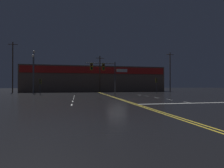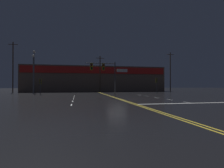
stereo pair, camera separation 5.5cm
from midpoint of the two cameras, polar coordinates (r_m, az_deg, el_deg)
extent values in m
plane|color=black|center=(24.18, 1.57, -4.67)|extent=(200.00, 200.00, 0.00)
cube|color=gold|center=(24.15, 1.22, -4.67)|extent=(0.12, 60.00, 0.01)
cube|color=gold|center=(24.22, 1.92, -4.66)|extent=(0.12, 60.00, 0.01)
cube|color=silver|center=(16.42, -13.13, -6.63)|extent=(0.12, 1.40, 0.01)
cube|color=silver|center=(20.00, -12.79, -5.53)|extent=(0.12, 1.40, 0.01)
cube|color=silver|center=(23.59, -12.55, -4.76)|extent=(0.12, 1.40, 0.01)
cube|color=silver|center=(27.18, -12.38, -4.19)|extent=(0.12, 1.40, 0.01)
cube|color=silver|center=(30.77, -12.25, -3.76)|extent=(0.12, 1.40, 0.01)
cube|color=silver|center=(19.89, 23.32, -5.53)|extent=(0.12, 1.40, 0.01)
cube|color=silver|center=(22.93, 18.19, -4.87)|extent=(0.12, 1.40, 0.01)
cube|color=silver|center=(26.12, 14.29, -4.34)|extent=(0.12, 1.40, 0.01)
cube|color=silver|center=(29.40, 11.26, -3.91)|extent=(0.12, 1.40, 0.01)
cube|color=silver|center=(32.75, 8.85, -3.56)|extent=(0.12, 1.40, 0.01)
cube|color=silver|center=(19.25, 24.64, -5.69)|extent=(11.30, 0.40, 0.01)
cylinder|color=#38383D|center=(26.39, 0.93, 1.47)|extent=(0.14, 0.14, 5.33)
cylinder|color=#38383D|center=(26.21, -3.85, 6.78)|extent=(4.43, 0.10, 0.10)
cube|color=black|center=(26.20, -2.88, 5.59)|extent=(0.28, 0.24, 0.84)
cube|color=gold|center=(26.20, -2.88, 5.59)|extent=(0.42, 0.08, 0.99)
sphere|color=#500705|center=(26.08, -2.83, 6.18)|extent=(0.17, 0.17, 0.17)
sphere|color=orange|center=(26.05, -2.83, 5.63)|extent=(0.17, 0.17, 0.17)
sphere|color=#084513|center=(26.02, -2.83, 5.08)|extent=(0.17, 0.17, 0.17)
cube|color=black|center=(26.01, -6.77, 5.64)|extent=(0.28, 0.24, 0.84)
cube|color=gold|center=(26.01, -6.77, 5.64)|extent=(0.42, 0.08, 0.99)
sphere|color=#500705|center=(25.88, -6.74, 6.23)|extent=(0.17, 0.17, 0.17)
sphere|color=orange|center=(25.85, -6.74, 5.68)|extent=(0.17, 0.17, 0.17)
sphere|color=#084513|center=(25.82, -6.74, 5.12)|extent=(0.17, 0.17, 0.17)
cylinder|color=#38383D|center=(40.50, 14.41, -0.56)|extent=(0.13, 0.13, 3.41)
cube|color=black|center=(40.68, 14.30, 1.18)|extent=(0.28, 0.24, 0.84)
cube|color=gold|center=(40.68, 14.30, 1.18)|extent=(0.42, 0.08, 0.99)
sphere|color=#500705|center=(40.55, 14.40, 1.54)|extent=(0.17, 0.17, 0.17)
sphere|color=orange|center=(40.54, 14.40, 1.19)|extent=(0.17, 0.17, 0.17)
sphere|color=#084513|center=(40.53, 14.40, 0.83)|extent=(0.17, 0.17, 0.17)
cylinder|color=#38383D|center=(36.08, -22.47, -0.86)|extent=(0.13, 0.13, 3.01)
cube|color=black|center=(36.27, -22.41, 0.77)|extent=(0.28, 0.24, 0.84)
cube|color=gold|center=(36.27, -22.41, 0.77)|extent=(0.42, 0.08, 0.99)
sphere|color=#500705|center=(36.12, -22.46, 1.18)|extent=(0.17, 0.17, 0.17)
sphere|color=orange|center=(36.11, -22.46, 0.78)|extent=(0.17, 0.17, 0.17)
sphere|color=#084513|center=(36.11, -22.46, 0.38)|extent=(0.17, 0.17, 0.17)
cylinder|color=#59595E|center=(41.94, -24.40, 2.65)|extent=(0.20, 0.20, 8.06)
sphere|color=silver|center=(42.37, -24.38, 8.32)|extent=(0.56, 0.56, 0.56)
cylinder|color=#59595E|center=(47.14, -24.19, 3.43)|extent=(0.20, 0.20, 9.90)
sphere|color=silver|center=(47.76, -24.17, 9.57)|extent=(0.56, 0.56, 0.56)
cube|color=brown|center=(53.94, -5.55, 1.54)|extent=(40.83, 10.00, 7.34)
cube|color=red|center=(49.02, -4.95, 4.54)|extent=(40.01, 0.20, 1.84)
cube|color=white|center=(50.26, 3.20, 4.41)|extent=(3.20, 0.16, 0.90)
cylinder|color=#4C3828|center=(49.53, -29.71, 4.76)|extent=(0.26, 0.26, 12.49)
cube|color=#4C3828|center=(50.36, -29.69, 11.17)|extent=(2.20, 0.12, 0.12)
cylinder|color=#4C3828|center=(47.26, -4.01, 3.28)|extent=(0.26, 0.26, 9.74)
cube|color=#4C3828|center=(47.73, -4.01, 8.40)|extent=(2.20, 0.12, 0.12)
cylinder|color=#4C3828|center=(53.98, 18.41, 3.74)|extent=(0.26, 0.26, 11.44)
cube|color=#4C3828|center=(54.60, 18.39, 9.10)|extent=(2.20, 0.12, 0.12)
camera|label=1|loc=(0.03, -90.06, 0.00)|focal=28.00mm
camera|label=2|loc=(0.03, 89.94, 0.00)|focal=28.00mm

